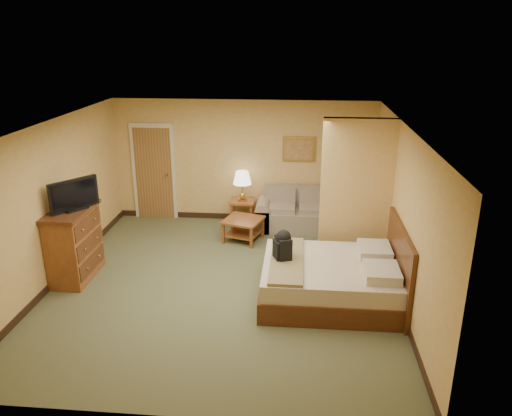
# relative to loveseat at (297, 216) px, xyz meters

# --- Properties ---
(floor) EXTENTS (6.00, 6.00, 0.00)m
(floor) POSITION_rel_loveseat_xyz_m (-1.16, -2.57, -0.28)
(floor) COLOR brown
(floor) RESTS_ON ground
(ceiling) EXTENTS (6.00, 6.00, 0.00)m
(ceiling) POSITION_rel_loveseat_xyz_m (-1.16, -2.57, 2.32)
(ceiling) COLOR white
(ceiling) RESTS_ON back_wall
(back_wall) EXTENTS (5.50, 0.02, 2.60)m
(back_wall) POSITION_rel_loveseat_xyz_m (-1.16, 0.43, 1.02)
(back_wall) COLOR tan
(back_wall) RESTS_ON floor
(left_wall) EXTENTS (0.02, 6.00, 2.60)m
(left_wall) POSITION_rel_loveseat_xyz_m (-3.91, -2.57, 1.02)
(left_wall) COLOR tan
(left_wall) RESTS_ON floor
(right_wall) EXTENTS (0.02, 6.00, 2.60)m
(right_wall) POSITION_rel_loveseat_xyz_m (1.59, -2.57, 1.02)
(right_wall) COLOR tan
(right_wall) RESTS_ON floor
(partition) EXTENTS (1.20, 0.15, 2.60)m
(partition) POSITION_rel_loveseat_xyz_m (0.99, -1.65, 1.02)
(partition) COLOR tan
(partition) RESTS_ON floor
(door) EXTENTS (0.94, 0.16, 2.10)m
(door) POSITION_rel_loveseat_xyz_m (-3.11, 0.39, 0.75)
(door) COLOR beige
(door) RESTS_ON floor
(baseboard) EXTENTS (5.50, 0.02, 0.12)m
(baseboard) POSITION_rel_loveseat_xyz_m (-1.16, 0.42, -0.22)
(baseboard) COLOR black
(baseboard) RESTS_ON floor
(loveseat) EXTENTS (1.70, 0.79, 0.86)m
(loveseat) POSITION_rel_loveseat_xyz_m (0.00, 0.00, 0.00)
(loveseat) COLOR gray
(loveseat) RESTS_ON floor
(side_table) EXTENTS (0.50, 0.50, 0.55)m
(side_table) POSITION_rel_loveseat_xyz_m (-1.15, 0.08, 0.08)
(side_table) COLOR brown
(side_table) RESTS_ON floor
(table_lamp) EXTENTS (0.38, 0.38, 0.63)m
(table_lamp) POSITION_rel_loveseat_xyz_m (-1.15, 0.08, 0.75)
(table_lamp) COLOR #B08640
(table_lamp) RESTS_ON side_table
(coffee_table) EXTENTS (0.86, 0.86, 0.44)m
(coffee_table) POSITION_rel_loveseat_xyz_m (-1.04, -0.73, 0.04)
(coffee_table) COLOR brown
(coffee_table) RESTS_ON floor
(wall_picture) EXTENTS (0.68, 0.04, 0.53)m
(wall_picture) POSITION_rel_loveseat_xyz_m (0.00, 0.40, 1.32)
(wall_picture) COLOR #B78E3F
(wall_picture) RESTS_ON back_wall
(dresser) EXTENTS (0.60, 1.14, 1.21)m
(dresser) POSITION_rel_loveseat_xyz_m (-3.63, -2.54, 0.33)
(dresser) COLOR brown
(dresser) RESTS_ON floor
(tv) EXTENTS (0.54, 0.70, 0.50)m
(tv) POSITION_rel_loveseat_xyz_m (-3.53, -2.54, 1.17)
(tv) COLOR black
(tv) RESTS_ON dresser
(bed) EXTENTS (2.20, 1.87, 1.21)m
(bed) POSITION_rel_loveseat_xyz_m (0.65, -2.86, 0.05)
(bed) COLOR #452110
(bed) RESTS_ON floor
(backpack) EXTENTS (0.29, 0.34, 0.50)m
(backpack) POSITION_rel_loveseat_xyz_m (-0.18, -2.83, 0.58)
(backpack) COLOR black
(backpack) RESTS_ON bed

